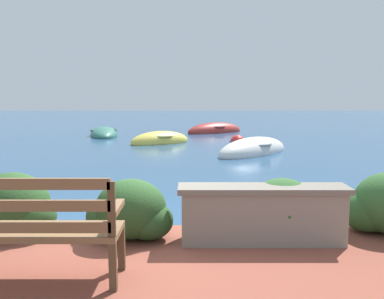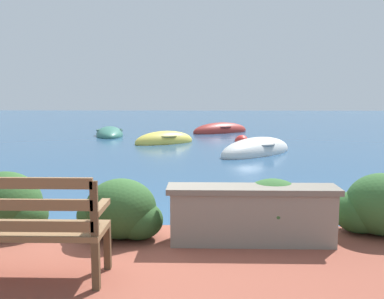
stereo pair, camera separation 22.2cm
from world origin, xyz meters
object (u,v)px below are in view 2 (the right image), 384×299
Objects in this scene: park_bench at (21,225)px; rowboat_far at (110,134)px; rowboat_nearest at (256,151)px; rowboat_mid at (164,141)px; rowboat_outer at (220,131)px; mooring_buoy at (242,142)px.

rowboat_far is (-2.47, 14.75, -0.65)m from park_bench.
park_bench is 9.82m from rowboat_nearest.
rowboat_mid is 0.80× the size of rowboat_far.
rowboat_nearest is 1.00× the size of rowboat_outer.
mooring_buoy is at bearing -132.65° from rowboat_far.
rowboat_mid is (-3.01, 2.71, -0.01)m from rowboat_nearest.
rowboat_outer is at bearing -84.72° from rowboat_far.
rowboat_far is at bearing 93.99° from park_bench.
mooring_buoy is at bearing -117.17° from rowboat_outer.
rowboat_outer reaches higher than mooring_buoy.
rowboat_far is (-5.61, 5.47, -0.01)m from rowboat_nearest.
park_bench is 0.47× the size of rowboat_nearest.
rowboat_outer is at bearing 49.00° from rowboat_nearest.
park_bench is 2.48× the size of mooring_buoy.
rowboat_nearest reaches higher than mooring_buoy.
rowboat_mid is at bearing 90.49° from rowboat_nearest.
rowboat_nearest is 4.05m from rowboat_mid.
park_bench is 16.43m from rowboat_outer.
rowboat_outer is at bearing 96.80° from mooring_buoy.
rowboat_nearest is 1.21× the size of rowboat_mid.
rowboat_nearest is at bearing -146.29° from rowboat_far.
rowboat_far is at bearing 149.36° from mooring_buoy.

